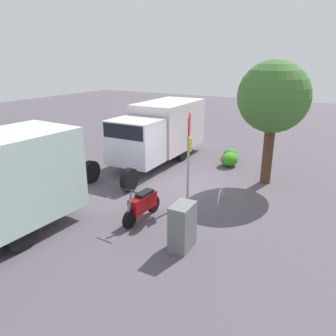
% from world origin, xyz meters
% --- Properties ---
extents(ground_plane, '(60.00, 60.00, 0.00)m').
position_xyz_m(ground_plane, '(0.00, 0.00, 0.00)').
color(ground_plane, '#4F4750').
extents(box_truck_near, '(7.33, 2.37, 2.77)m').
position_xyz_m(box_truck_near, '(-2.35, -2.80, 1.56)').
color(box_truck_near, black).
rests_on(box_truck_near, ground).
extents(motorcycle, '(1.81, 0.55, 1.20)m').
position_xyz_m(motorcycle, '(3.13, -0.02, 0.52)').
color(motorcycle, black).
rests_on(motorcycle, ground).
extents(stop_sign, '(0.71, 0.33, 3.16)m').
position_xyz_m(stop_sign, '(1.38, 0.66, 2.11)').
color(stop_sign, '#9E9EA3').
rests_on(stop_sign, ground).
extents(street_tree, '(2.70, 2.70, 4.78)m').
position_xyz_m(street_tree, '(-2.00, 2.46, 3.39)').
color(street_tree, '#47301E').
rests_on(street_tree, ground).
extents(utility_cabinet, '(0.81, 0.53, 1.25)m').
position_xyz_m(utility_cabinet, '(3.93, 1.79, 0.62)').
color(utility_cabinet, slate).
rests_on(utility_cabinet, ground).
extents(bike_rack_hoop, '(0.85, 0.17, 0.85)m').
position_xyz_m(bike_rack_hoop, '(0.56, 1.55, 0.00)').
color(bike_rack_hoop, '#B7B7BC').
rests_on(bike_rack_hoop, ground).
extents(shrub_near_sign, '(0.76, 0.62, 0.52)m').
position_xyz_m(shrub_near_sign, '(-4.37, 0.10, 0.26)').
color(shrub_near_sign, '#2F7F1E').
rests_on(shrub_near_sign, ground).
extents(shrub_mid_verge, '(0.95, 0.78, 0.65)m').
position_xyz_m(shrub_mid_verge, '(-3.29, 0.46, 0.32)').
color(shrub_mid_verge, '#388721').
rests_on(shrub_mid_verge, ground).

